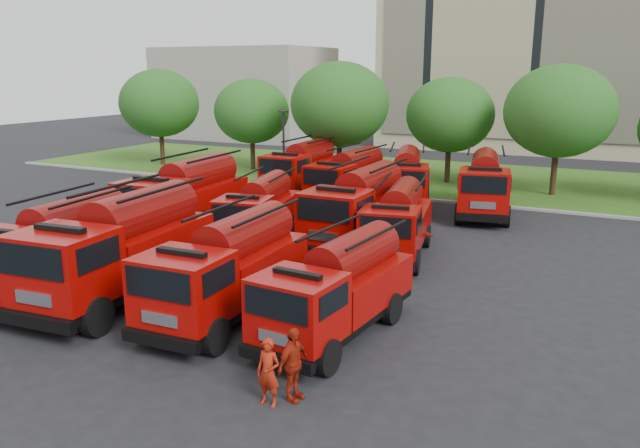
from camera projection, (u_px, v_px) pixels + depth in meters
The scene contains 28 objects.
ground at pixel (294, 298), 21.51m from camera, with size 140.00×140.00×0.00m, color black.
lawn at pixel (468, 180), 44.17m from camera, with size 70.00×16.00×0.12m, color #274B14.
curb at pixel (437, 200), 37.11m from camera, with size 70.00×0.30×0.14m, color gray.
apartment_building at pixel (549, 17), 59.45m from camera, with size 30.00×14.18×25.00m.
side_building at pixel (245, 93), 71.44m from camera, with size 18.00×12.00×10.00m, color gray.
tree_0 at pixel (159, 103), 49.69m from camera, with size 6.30×6.30×7.70m.
tree_1 at pixel (252, 111), 47.28m from camera, with size 5.71×5.71×6.98m.
tree_2 at pixel (340, 104), 42.37m from camera, with size 6.72×6.72×8.22m.
tree_3 at pixel (450, 115), 41.74m from camera, with size 5.88×5.88×7.19m.
tree_4 at pixel (559, 111), 37.32m from camera, with size 6.55×6.55×8.01m.
lamp_post_0 at pixel (284, 145), 40.07m from camera, with size 0.60×0.25×5.11m.
fire_truck_0 at pixel (56, 247), 21.81m from camera, with size 3.16×7.24×3.20m.
fire_truck_1 at pixel (121, 248), 21.06m from camera, with size 3.38×8.07×3.59m.
fire_truck_2 at pixel (228, 268), 19.55m from camera, with size 2.77×7.07×3.18m.
fire_truck_3 at pixel (337, 288), 18.18m from camera, with size 2.79×6.56×2.91m.
fire_truck_4 at pixel (186, 197), 29.60m from camera, with size 3.24×7.89×3.52m.
fire_truck_5 at pixel (260, 210), 28.16m from camera, with size 3.51×6.69×2.90m.
fire_truck_6 at pixel (359, 207), 27.59m from camera, with size 2.80×7.53×3.42m.
fire_truck_7 at pixel (398, 221), 26.04m from camera, with size 3.37×6.77×2.95m.
fire_truck_8 at pixel (303, 168), 38.96m from camera, with size 2.76×7.23×3.27m.
fire_truck_9 at pixel (349, 178), 35.67m from camera, with size 2.85×7.07×3.16m.
fire_truck_10 at pixel (406, 179), 35.27m from camera, with size 4.34×7.48×3.23m.
fire_truck_11 at pixel (484, 184), 33.49m from camera, with size 3.84×7.57×3.29m.
firefighter_0 at pixel (269, 404), 14.68m from camera, with size 0.60×0.44×1.66m, color maroon.
firefighter_2 at pixel (293, 399), 14.89m from camera, with size 1.08×0.61×1.83m, color maroon.
firefighter_3 at pixel (375, 317), 19.82m from camera, with size 0.99×0.51×1.53m, color black.
firefighter_4 at pixel (163, 291), 22.16m from camera, with size 0.86×0.56×1.75m, color black.
firefighter_5 at pixel (413, 257), 26.14m from camera, with size 1.65×0.71×1.78m, color maroon.
Camera 1 is at (9.68, -17.82, 7.67)m, focal length 35.00 mm.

